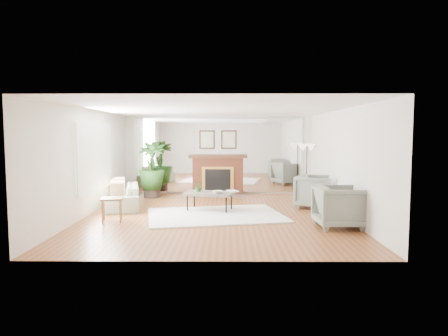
{
  "coord_description": "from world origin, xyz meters",
  "views": [
    {
      "loc": [
        0.28,
        -9.37,
        1.9
      ],
      "look_at": [
        0.21,
        0.6,
        1.07
      ],
      "focal_mm": 32.0,
      "sensor_mm": 36.0,
      "label": 1
    }
  ],
  "objects_px": {
    "fireplace": "(218,174)",
    "sofa": "(123,196)",
    "side_table": "(112,202)",
    "coffee_table": "(210,194)",
    "armchair_back": "(316,191)",
    "armchair_front": "(340,207)",
    "potted_ficus": "(152,168)",
    "floor_lamp": "(307,152)"
  },
  "relations": [
    {
      "from": "coffee_table",
      "to": "side_table",
      "type": "height_order",
      "value": "side_table"
    },
    {
      "from": "coffee_table",
      "to": "side_table",
      "type": "xyz_separation_m",
      "value": [
        -2.1,
        -1.21,
        0.0
      ]
    },
    {
      "from": "potted_ficus",
      "to": "floor_lamp",
      "type": "xyz_separation_m",
      "value": [
        4.7,
        -0.0,
        0.49
      ]
    },
    {
      "from": "sofa",
      "to": "side_table",
      "type": "bearing_deg",
      "value": -6.78
    },
    {
      "from": "fireplace",
      "to": "sofa",
      "type": "height_order",
      "value": "fireplace"
    },
    {
      "from": "side_table",
      "to": "coffee_table",
      "type": "bearing_deg",
      "value": 29.91
    },
    {
      "from": "fireplace",
      "to": "potted_ficus",
      "type": "distance_m",
      "value": 2.1
    },
    {
      "from": "armchair_back",
      "to": "potted_ficus",
      "type": "bearing_deg",
      "value": 93.85
    },
    {
      "from": "fireplace",
      "to": "potted_ficus",
      "type": "height_order",
      "value": "fireplace"
    },
    {
      "from": "side_table",
      "to": "floor_lamp",
      "type": "height_order",
      "value": "floor_lamp"
    },
    {
      "from": "sofa",
      "to": "floor_lamp",
      "type": "relative_size",
      "value": 1.25
    },
    {
      "from": "fireplace",
      "to": "floor_lamp",
      "type": "height_order",
      "value": "fireplace"
    },
    {
      "from": "fireplace",
      "to": "sofa",
      "type": "xyz_separation_m",
      "value": [
        -2.45,
        -2.28,
        -0.36
      ]
    },
    {
      "from": "fireplace",
      "to": "coffee_table",
      "type": "relative_size",
      "value": 1.54
    },
    {
      "from": "armchair_back",
      "to": "armchair_front",
      "type": "bearing_deg",
      "value": -155.65
    },
    {
      "from": "fireplace",
      "to": "sofa",
      "type": "bearing_deg",
      "value": -137.01
    },
    {
      "from": "fireplace",
      "to": "side_table",
      "type": "height_order",
      "value": "fireplace"
    },
    {
      "from": "coffee_table",
      "to": "sofa",
      "type": "bearing_deg",
      "value": 167.69
    },
    {
      "from": "fireplace",
      "to": "side_table",
      "type": "relative_size",
      "value": 3.72
    },
    {
      "from": "fireplace",
      "to": "armchair_back",
      "type": "xyz_separation_m",
      "value": [
        2.6,
        -2.31,
        -0.23
      ]
    },
    {
      "from": "potted_ficus",
      "to": "floor_lamp",
      "type": "distance_m",
      "value": 4.72
    },
    {
      "from": "fireplace",
      "to": "side_table",
      "type": "distance_m",
      "value": 4.59
    },
    {
      "from": "floor_lamp",
      "to": "armchair_back",
      "type": "bearing_deg",
      "value": -93.33
    },
    {
      "from": "coffee_table",
      "to": "armchair_front",
      "type": "height_order",
      "value": "armchair_front"
    },
    {
      "from": "fireplace",
      "to": "coffee_table",
      "type": "bearing_deg",
      "value": -93.0
    },
    {
      "from": "floor_lamp",
      "to": "fireplace",
      "type": "bearing_deg",
      "value": 167.68
    },
    {
      "from": "fireplace",
      "to": "coffee_table",
      "type": "xyz_separation_m",
      "value": [
        -0.15,
        -2.79,
        -0.22
      ]
    },
    {
      "from": "sofa",
      "to": "armchair_front",
      "type": "height_order",
      "value": "armchair_front"
    },
    {
      "from": "sofa",
      "to": "armchair_back",
      "type": "bearing_deg",
      "value": 76.05
    },
    {
      "from": "coffee_table",
      "to": "floor_lamp",
      "type": "bearing_deg",
      "value": 37.66
    },
    {
      "from": "sofa",
      "to": "potted_ficus",
      "type": "xyz_separation_m",
      "value": [
        0.45,
        1.69,
        0.61
      ]
    },
    {
      "from": "side_table",
      "to": "fireplace",
      "type": "bearing_deg",
      "value": 60.67
    },
    {
      "from": "armchair_back",
      "to": "sofa",
      "type": "bearing_deg",
      "value": 114.07
    },
    {
      "from": "sofa",
      "to": "floor_lamp",
      "type": "height_order",
      "value": "floor_lamp"
    },
    {
      "from": "fireplace",
      "to": "floor_lamp",
      "type": "distance_m",
      "value": 2.86
    },
    {
      "from": "armchair_front",
      "to": "side_table",
      "type": "height_order",
      "value": "armchair_front"
    },
    {
      "from": "armchair_front",
      "to": "side_table",
      "type": "bearing_deg",
      "value": 81.4
    },
    {
      "from": "armchair_back",
      "to": "side_table",
      "type": "distance_m",
      "value": 5.13
    },
    {
      "from": "coffee_table",
      "to": "armchair_front",
      "type": "relative_size",
      "value": 1.4
    },
    {
      "from": "armchair_back",
      "to": "floor_lamp",
      "type": "height_order",
      "value": "floor_lamp"
    },
    {
      "from": "coffee_table",
      "to": "fireplace",
      "type": "bearing_deg",
      "value": 87.0
    },
    {
      "from": "coffee_table",
      "to": "potted_ficus",
      "type": "distance_m",
      "value": 2.91
    }
  ]
}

